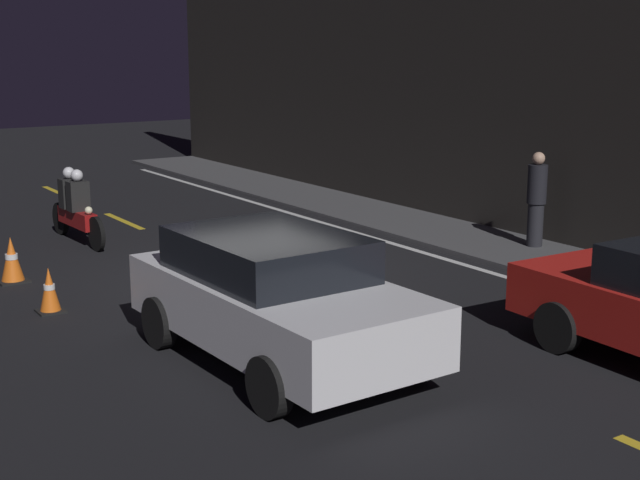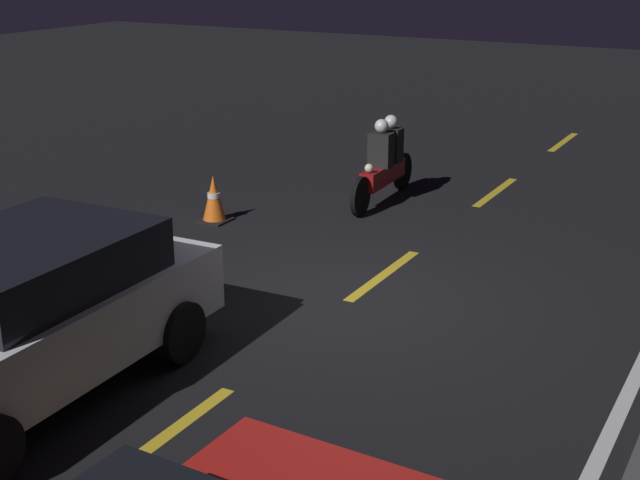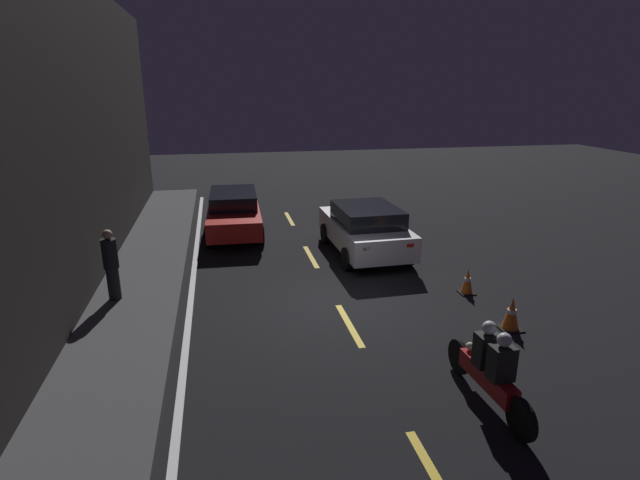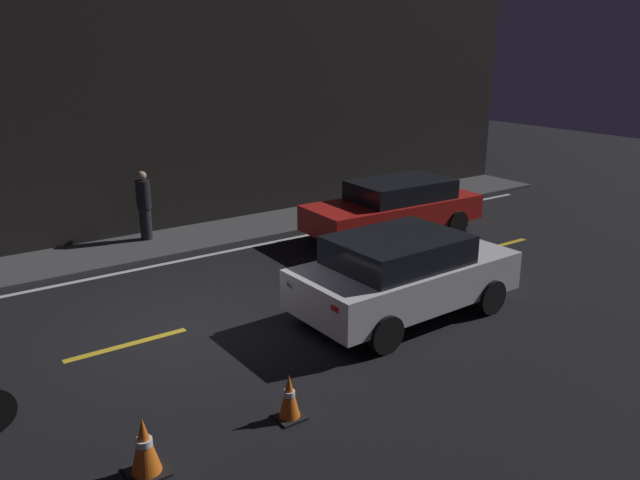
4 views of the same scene
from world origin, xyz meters
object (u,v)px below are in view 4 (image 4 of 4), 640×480
Objects in this scene: sedan_white at (403,273)px; traffic_cone_near at (144,446)px; pedestrian at (144,205)px; traffic_cone_mid at (289,397)px; taxi_red at (395,206)px.

traffic_cone_near is (-5.30, -1.60, -0.45)m from sedan_white.
traffic_cone_near is at bearing -110.05° from pedestrian.
pedestrian is (1.12, 8.31, 0.65)m from traffic_cone_mid.
sedan_white is at bearing 52.09° from taxi_red.
sedan_white is 0.89× the size of taxi_red.
taxi_red reaches higher than traffic_cone_mid.
sedan_white reaches higher than taxi_red.
taxi_red is 2.76× the size of pedestrian.
sedan_white is 2.46× the size of pedestrian.
traffic_cone_near is 8.86m from pedestrian.
taxi_red is 8.43m from traffic_cone_mid.
sedan_white is at bearing -71.32° from pedestrian.
sedan_white is 7.08m from pedestrian.
traffic_cone_near is 1.13× the size of traffic_cone_mid.
traffic_cone_mid is 8.41m from pedestrian.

